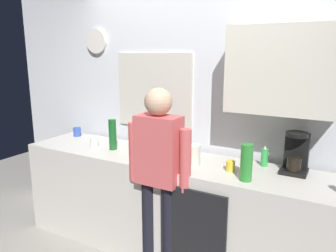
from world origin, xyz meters
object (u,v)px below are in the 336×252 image
at_px(cup_blue_mug, 77,132).
at_px(potted_plant, 150,136).
at_px(coffee_maker, 296,154).
at_px(mixing_bowl, 170,151).
at_px(bottle_clear_soda, 246,163).
at_px(bottle_green_wine, 113,135).
at_px(storage_canister, 192,155).
at_px(cup_white_mug, 94,142).
at_px(dish_soap, 265,157).
at_px(cup_yellow_cup, 230,166).
at_px(person_at_sink, 159,168).

xyz_separation_m(cup_blue_mug, potted_plant, (1.00, -0.02, 0.08)).
height_order(coffee_maker, mixing_bowl, coffee_maker).
bearing_deg(bottle_clear_soda, bottle_green_wine, 173.62).
xyz_separation_m(coffee_maker, storage_canister, (-0.79, -0.24, -0.06)).
distance_m(cup_white_mug, potted_plant, 0.59).
bearing_deg(bottle_clear_soda, dish_soap, 83.63).
xyz_separation_m(bottle_clear_soda, dish_soap, (0.04, 0.39, -0.06)).
xyz_separation_m(bottle_clear_soda, cup_yellow_cup, (-0.16, 0.14, -0.10)).
bearing_deg(bottle_clear_soda, person_at_sink, -169.41).
height_order(dish_soap, person_at_sink, person_at_sink).
height_order(coffee_maker, bottle_clear_soda, coffee_maker).
distance_m(bottle_green_wine, dish_soap, 1.44).
bearing_deg(coffee_maker, potted_plant, -178.85).
xyz_separation_m(cup_white_mug, dish_soap, (1.65, 0.25, 0.03)).
bearing_deg(person_at_sink, potted_plant, 127.79).
bearing_deg(cup_blue_mug, cup_yellow_cup, -6.80).
bearing_deg(dish_soap, storage_canister, -154.15).
bearing_deg(cup_yellow_cup, potted_plant, 167.07).
bearing_deg(mixing_bowl, cup_yellow_cup, -12.18).
distance_m(cup_yellow_cup, cup_white_mug, 1.44).
xyz_separation_m(coffee_maker, bottle_clear_soda, (-0.29, -0.37, -0.01)).
bearing_deg(storage_canister, bottle_green_wine, 178.25).
relative_size(storage_canister, person_at_sink, 0.11).
distance_m(cup_white_mug, storage_canister, 1.10).
bearing_deg(mixing_bowl, dish_soap, 7.92).
bearing_deg(storage_canister, person_at_sink, -124.98).
xyz_separation_m(mixing_bowl, potted_plant, (-0.26, 0.07, 0.09)).
height_order(cup_yellow_cup, storage_canister, storage_canister).
xyz_separation_m(coffee_maker, mixing_bowl, (-1.08, -0.10, -0.11)).
bearing_deg(potted_plant, cup_white_mug, -159.80).
bearing_deg(cup_yellow_cup, cup_blue_mug, 173.20).
height_order(mixing_bowl, storage_canister, storage_canister).
bearing_deg(storage_canister, cup_yellow_cup, 1.90).
bearing_deg(bottle_clear_soda, cup_yellow_cup, 140.05).
height_order(cup_yellow_cup, cup_blue_mug, cup_blue_mug).
bearing_deg(mixing_bowl, cup_white_mug, -170.63).
distance_m(cup_blue_mug, potted_plant, 1.00).
distance_m(bottle_clear_soda, mixing_bowl, 0.85).
bearing_deg(coffee_maker, mixing_bowl, -174.97).
relative_size(mixing_bowl, potted_plant, 0.96).
relative_size(cup_blue_mug, dish_soap, 0.56).
distance_m(coffee_maker, cup_white_mug, 1.91).
distance_m(coffee_maker, dish_soap, 0.26).
distance_m(bottle_green_wine, storage_canister, 0.87).
relative_size(coffee_maker, storage_canister, 1.94).
distance_m(bottle_green_wine, cup_blue_mug, 0.72).
distance_m(bottle_clear_soda, storage_canister, 0.52).
relative_size(cup_white_mug, potted_plant, 0.41).
xyz_separation_m(cup_blue_mug, dish_soap, (2.10, 0.03, 0.03)).
height_order(bottle_green_wine, storage_canister, bottle_green_wine).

